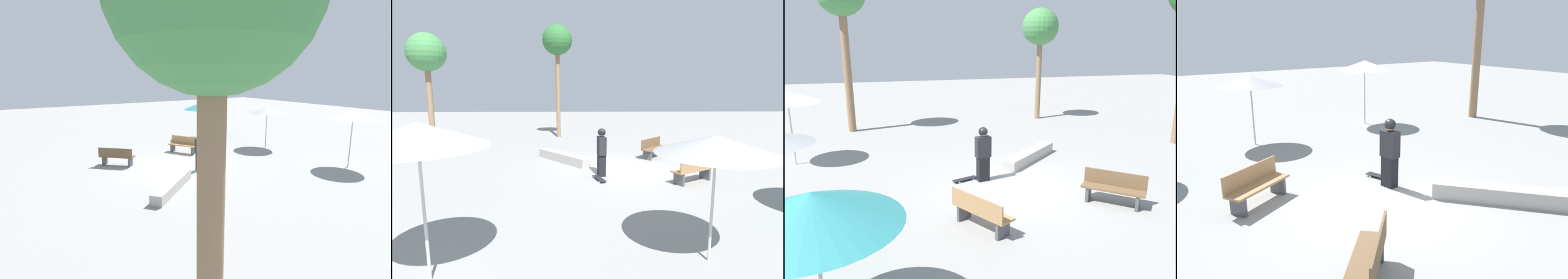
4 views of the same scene
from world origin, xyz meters
The scene contains 9 objects.
ground_plane centered at (0.00, 0.00, 0.00)m, with size 60.00×60.00×0.00m, color gray.
skater_main centered at (0.68, -0.81, 0.91)m, with size 0.48×0.32×1.69m.
skateboard centered at (1.23, -0.92, 0.06)m, with size 0.82×0.45×0.07m.
concrete_ledge centered at (-1.46, -2.28, 0.18)m, with size 2.54×2.27×0.37m.
bench_near centered at (-2.19, 1.72, 0.43)m, with size 1.47×1.41×0.85m.
bench_far centered at (1.55, 2.16, 0.43)m, with size 1.18×1.61×0.85m.
shade_umbrella_white centered at (6.57, -3.96, 2.36)m, with size 2.06×2.06×2.55m.
shade_umbrella_teal centered at (4.56, 4.82, 2.08)m, with size 2.43×2.43×2.32m.
palm_tree_center_left centered at (-4.67, -9.17, 4.70)m, with size 1.88×1.88×5.77m.
Camera 3 is at (3.60, 9.83, 4.25)m, focal length 35.00 mm.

